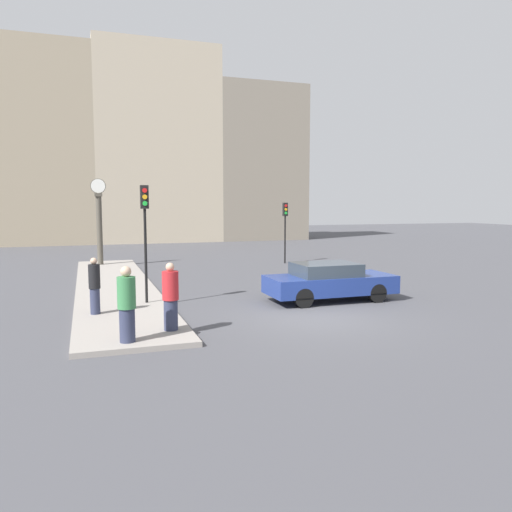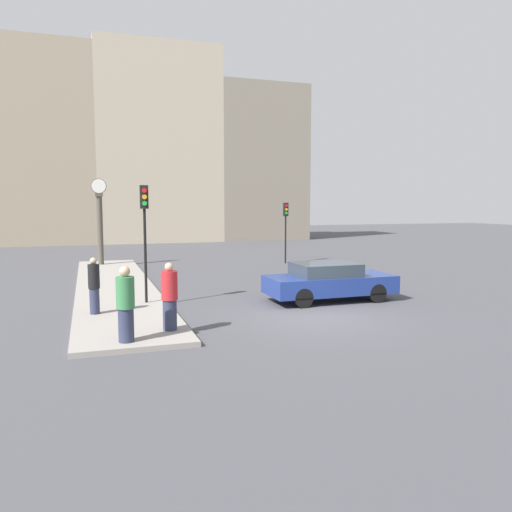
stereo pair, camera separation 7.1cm
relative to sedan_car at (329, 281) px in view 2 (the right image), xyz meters
name	(u,v)px [view 2 (the right image)]	position (x,y,z in m)	size (l,w,h in m)	color
ground_plane	(314,317)	(-1.62, -2.22, -0.69)	(120.00, 120.00, 0.00)	#47474C
sidewalk_corner	(115,287)	(-7.01, 5.05, -0.63)	(2.98, 18.53, 0.14)	gray
building_row	(155,151)	(-1.99, 30.37, 7.45)	(27.58, 5.00, 17.24)	gray
sedan_car	(329,281)	(0.00, 0.00, 0.00)	(4.49, 1.87, 1.35)	navy
traffic_light_near	(145,219)	(-6.21, 1.04, 2.21)	(0.26, 0.24, 3.87)	black
traffic_light_far	(286,220)	(2.78, 10.90, 1.81)	(0.26, 0.24, 3.48)	black
street_clock	(100,222)	(-7.34, 12.57, 1.72)	(0.80, 0.39, 4.62)	#4C473D
pedestrian_black_jacket	(94,286)	(-7.86, -0.23, 0.29)	(0.34, 0.34, 1.69)	#2D334C
pedestrian_red_top	(170,297)	(-6.04, -2.86, 0.31)	(0.42, 0.42, 1.76)	#2D334C
pedestrian_green_hoodie	(126,305)	(-7.20, -3.65, 0.34)	(0.43, 0.43, 1.81)	#2D334C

